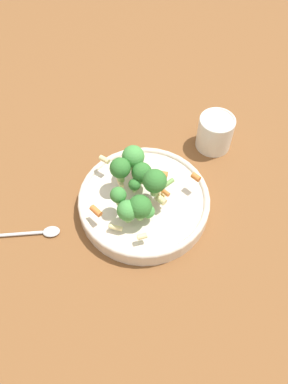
{
  "coord_description": "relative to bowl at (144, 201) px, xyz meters",
  "views": [
    {
      "loc": [
        -0.07,
        -0.44,
        0.7
      ],
      "look_at": [
        0.0,
        0.0,
        0.06
      ],
      "focal_mm": 35.0,
      "sensor_mm": 36.0,
      "label": 1
    }
  ],
  "objects": [
    {
      "name": "ground_plane",
      "position": [
        0.0,
        0.0,
        -0.02
      ],
      "size": [
        3.0,
        3.0,
        0.0
      ],
      "primitive_type": "plane",
      "color": "brown"
    },
    {
      "name": "bowl",
      "position": [
        0.0,
        0.0,
        0.0
      ],
      "size": [
        0.28,
        0.28,
        0.04
      ],
      "color": "beige",
      "rests_on": "ground_plane"
    },
    {
      "name": "cup",
      "position": [
        0.2,
        0.15,
        0.02
      ],
      "size": [
        0.09,
        0.09,
        0.09
      ],
      "color": "silver",
      "rests_on": "ground_plane"
    },
    {
      "name": "spoon",
      "position": [
        -0.24,
        -0.03,
        -0.02
      ],
      "size": [
        0.17,
        0.03,
        0.01
      ],
      "rotation": [
        0.0,
        0.0,
        6.21
      ],
      "color": "silver",
      "rests_on": "ground_plane"
    },
    {
      "name": "pasta_salad",
      "position": [
        -0.01,
        -0.0,
        0.07
      ],
      "size": [
        0.24,
        0.2,
        0.1
      ],
      "color": "#8CB766",
      "rests_on": "bowl"
    }
  ]
}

